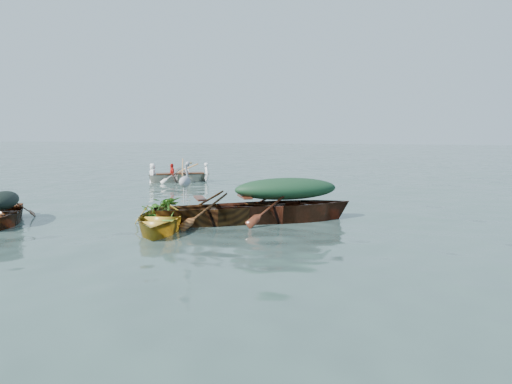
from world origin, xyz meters
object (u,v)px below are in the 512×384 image
yellow_dinghy (160,230)px  open_wooden_boat (223,224)px  green_tarp_boat (286,221)px  rowed_boat (180,182)px  heron (185,189)px  dark_covered_boat (4,223)px

yellow_dinghy → open_wooden_boat: (1.04, 1.11, 0.00)m
green_tarp_boat → rowed_boat: green_tarp_boat is taller
green_tarp_boat → heron: heron is taller
yellow_dinghy → rowed_boat: size_ratio=0.91×
dark_covered_boat → heron: size_ratio=3.54×
dark_covered_boat → green_tarp_boat: bearing=-14.7°
dark_covered_boat → heron: heron is taller
green_tarp_boat → rowed_boat: 9.75m
dark_covered_boat → heron: bearing=-27.1°
heron → yellow_dinghy: bearing=-174.8°
open_wooden_boat → yellow_dinghy: bearing=105.8°
dark_covered_boat → green_tarp_boat: 6.59m
yellow_dinghy → green_tarp_boat: bearing=19.1°
heron → open_wooden_boat: bearing=39.6°
yellow_dinghy → rowed_boat: yellow_dinghy is taller
open_wooden_boat → rowed_boat: bearing=-0.1°
green_tarp_boat → yellow_dinghy: bearing=98.6°
dark_covered_boat → rowed_boat: size_ratio=0.92×
green_tarp_boat → open_wooden_boat: size_ratio=1.05×
green_tarp_boat → rowed_boat: bearing=10.2°
dark_covered_boat → rowed_boat: 9.62m
dark_covered_boat → rowed_boat: rowed_boat is taller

